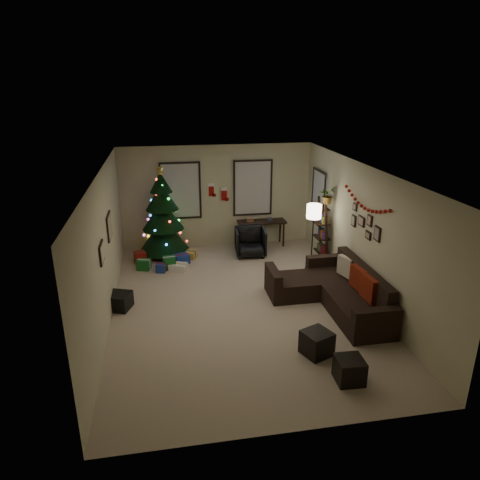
% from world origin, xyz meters
% --- Properties ---
extents(floor, '(7.00, 7.00, 0.00)m').
position_xyz_m(floor, '(0.00, 0.00, 0.00)').
color(floor, '#B9A58C').
rests_on(floor, ground).
extents(ceiling, '(7.00, 7.00, 0.00)m').
position_xyz_m(ceiling, '(0.00, 0.00, 2.70)').
color(ceiling, white).
rests_on(ceiling, floor).
extents(wall_back, '(5.00, 0.00, 5.00)m').
position_xyz_m(wall_back, '(0.00, 3.50, 1.35)').
color(wall_back, beige).
rests_on(wall_back, floor).
extents(wall_front, '(5.00, 0.00, 5.00)m').
position_xyz_m(wall_front, '(0.00, -3.50, 1.35)').
color(wall_front, beige).
rests_on(wall_front, floor).
extents(wall_left, '(0.00, 7.00, 7.00)m').
position_xyz_m(wall_left, '(-2.50, 0.00, 1.35)').
color(wall_left, beige).
rests_on(wall_left, floor).
extents(wall_right, '(0.00, 7.00, 7.00)m').
position_xyz_m(wall_right, '(2.50, 0.00, 1.35)').
color(wall_right, beige).
rests_on(wall_right, floor).
extents(window_back_left, '(1.05, 0.06, 1.50)m').
position_xyz_m(window_back_left, '(-0.95, 3.47, 1.55)').
color(window_back_left, '#728CB2').
rests_on(window_back_left, wall_back).
extents(window_back_right, '(1.05, 0.06, 1.50)m').
position_xyz_m(window_back_right, '(0.95, 3.47, 1.55)').
color(window_back_right, '#728CB2').
rests_on(window_back_right, wall_back).
extents(window_right_wall, '(0.06, 0.90, 1.30)m').
position_xyz_m(window_right_wall, '(2.47, 2.55, 1.50)').
color(window_right_wall, '#728CB2').
rests_on(window_right_wall, wall_right).
extents(christmas_tree, '(1.26, 1.26, 2.34)m').
position_xyz_m(christmas_tree, '(-1.44, 3.01, 0.97)').
color(christmas_tree, black).
rests_on(christmas_tree, floor).
extents(presents, '(1.50, 1.01, 0.30)m').
position_xyz_m(presents, '(-1.41, 2.23, 0.12)').
color(presents, '#14591E').
rests_on(presents, floor).
extents(sofa, '(1.82, 2.64, 0.85)m').
position_xyz_m(sofa, '(1.85, -0.33, 0.28)').
color(sofa, black).
rests_on(sofa, floor).
extents(pillow_red_a, '(0.15, 0.46, 0.45)m').
position_xyz_m(pillow_red_a, '(2.21, -1.01, 0.64)').
color(pillow_red_a, maroon).
rests_on(pillow_red_a, sofa).
extents(pillow_red_b, '(0.17, 0.45, 0.43)m').
position_xyz_m(pillow_red_b, '(2.21, -0.54, 0.64)').
color(pillow_red_b, maroon).
rests_on(pillow_red_b, sofa).
extents(pillow_cream, '(0.23, 0.42, 0.40)m').
position_xyz_m(pillow_cream, '(2.21, 0.06, 0.63)').
color(pillow_cream, beige).
rests_on(pillow_cream, sofa).
extents(ottoman_near, '(0.56, 0.56, 0.41)m').
position_xyz_m(ottoman_near, '(0.93, -1.91, 0.20)').
color(ottoman_near, black).
rests_on(ottoman_near, floor).
extents(ottoman_far, '(0.41, 0.41, 0.38)m').
position_xyz_m(ottoman_far, '(1.17, -2.65, 0.19)').
color(ottoman_far, black).
rests_on(ottoman_far, floor).
extents(desk, '(1.29, 0.46, 0.69)m').
position_xyz_m(desk, '(1.16, 3.22, 0.61)').
color(desk, black).
rests_on(desk, floor).
extents(desk_chair, '(0.75, 0.71, 0.71)m').
position_xyz_m(desk_chair, '(0.72, 2.57, 0.36)').
color(desk_chair, black).
rests_on(desk_chair, floor).
extents(bookshelf, '(0.30, 0.49, 1.65)m').
position_xyz_m(bookshelf, '(2.30, 1.71, 0.80)').
color(bookshelf, black).
rests_on(bookshelf, floor).
extents(potted_plant, '(0.63, 0.62, 0.53)m').
position_xyz_m(potted_plant, '(2.30, 1.55, 1.83)').
color(potted_plant, '#4C4C4C').
rests_on(potted_plant, bookshelf).
extents(floor_lamp, '(0.34, 0.34, 1.59)m').
position_xyz_m(floor_lamp, '(1.95, 1.41, 1.33)').
color(floor_lamp, black).
rests_on(floor_lamp, floor).
extents(art_map, '(0.04, 0.60, 0.50)m').
position_xyz_m(art_map, '(-2.48, 0.80, 1.53)').
color(art_map, black).
rests_on(art_map, wall_left).
extents(art_abstract, '(0.04, 0.45, 0.35)m').
position_xyz_m(art_abstract, '(-2.48, -0.52, 1.48)').
color(art_abstract, black).
rests_on(art_abstract, wall_left).
extents(gallery, '(0.03, 1.25, 0.54)m').
position_xyz_m(gallery, '(2.48, -0.07, 1.57)').
color(gallery, black).
rests_on(gallery, wall_right).
extents(garland, '(0.08, 1.90, 0.30)m').
position_xyz_m(garland, '(2.45, -0.06, 2.01)').
color(garland, '#A5140C').
rests_on(garland, wall_right).
extents(stocking_left, '(0.20, 0.05, 0.36)m').
position_xyz_m(stocking_left, '(-0.14, 3.52, 1.54)').
color(stocking_left, '#990F0C').
rests_on(stocking_left, wall_back).
extents(stocking_right, '(0.20, 0.05, 0.36)m').
position_xyz_m(stocking_right, '(0.19, 3.45, 1.43)').
color(stocking_right, '#990F0C').
rests_on(stocking_right, wall_back).
extents(storage_bin, '(0.75, 0.62, 0.32)m').
position_xyz_m(storage_bin, '(-2.47, 0.28, 0.16)').
color(storage_bin, black).
rests_on(storage_bin, floor).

